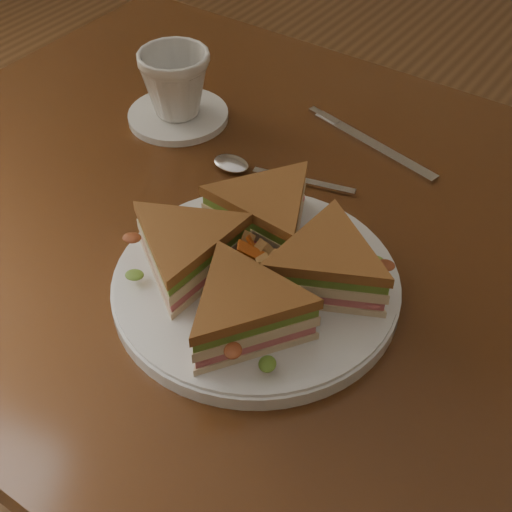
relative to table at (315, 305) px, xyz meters
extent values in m
cube|color=#351B0C|center=(0.00, 0.00, 0.08)|extent=(1.20, 0.80, 0.04)
cylinder|color=black|center=(-0.54, 0.34, -0.30)|extent=(0.06, 0.06, 0.71)
cylinder|color=silver|center=(-0.02, -0.10, 0.11)|extent=(0.30, 0.30, 0.02)
cube|color=silver|center=(-0.07, 0.08, 0.10)|extent=(0.13, 0.04, 0.00)
ellipsoid|color=silver|center=(-0.17, 0.06, 0.10)|extent=(0.05, 0.03, 0.01)
cube|color=silver|center=(-0.04, 0.20, 0.10)|extent=(0.20, 0.06, 0.00)
cube|color=silver|center=(-0.13, 0.22, 0.10)|extent=(0.05, 0.02, 0.00)
cylinder|color=silver|center=(-0.29, 0.11, 0.10)|extent=(0.14, 0.14, 0.01)
imported|color=silver|center=(-0.29, 0.11, 0.15)|extent=(0.11, 0.11, 0.09)
camera|label=1|loc=(0.27, -0.52, 0.63)|focal=50.00mm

